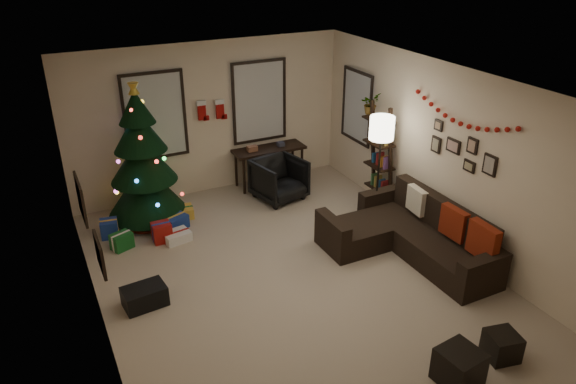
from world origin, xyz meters
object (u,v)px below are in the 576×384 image
Objects in this scene: desk at (269,152)px; bookshelf at (380,159)px; christmas_tree at (143,164)px; desk_chair at (279,179)px; sofa at (410,236)px.

desk is 2.14m from bookshelf.
christmas_tree reaches higher than desk_chair.
desk_chair is at bearing -7.18° from christmas_tree.
sofa is at bearing -40.54° from christmas_tree.
bookshelf is (1.39, -1.04, 0.52)m from desk_chair.
christmas_tree is 2.37m from desk_chair.
bookshelf is (0.43, 1.44, 0.63)m from sofa.
christmas_tree is 3.16× the size of desk_chair.
sofa reaches higher than desk.
sofa is 2.66m from desk_chair.
bookshelf reaches higher than sofa.
desk is 0.73× the size of bookshelf.
christmas_tree is 0.97× the size of sofa.
sofa is (3.23, -2.76, -0.72)m from christmas_tree.
christmas_tree is 1.77× the size of desk.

